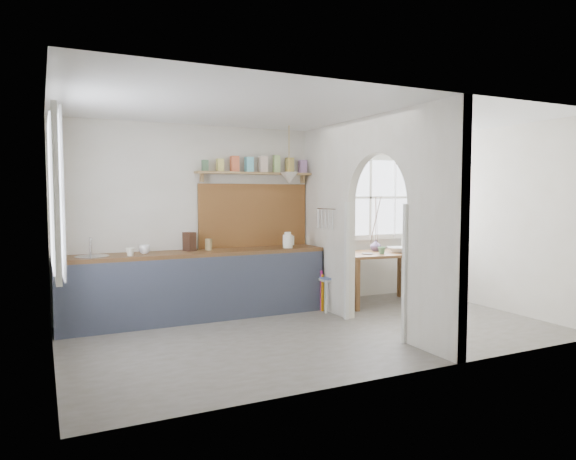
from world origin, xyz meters
name	(u,v)px	position (x,y,z in m)	size (l,w,h in m)	color
floor	(319,332)	(0.00, 0.00, 0.00)	(5.80, 3.20, 0.01)	slate
ceiling	(320,113)	(0.00, 0.00, 2.60)	(5.80, 3.20, 0.01)	silver
walls	(320,224)	(0.00, 0.00, 1.30)	(5.81, 3.21, 2.60)	silver
partition	(367,210)	(0.70, 0.06, 1.45)	(0.12, 3.20, 2.60)	silver
kitchen_window	(52,195)	(-2.87, 0.00, 1.65)	(0.10, 1.16, 1.50)	white
nook_window	(370,198)	(1.80, 1.56, 1.60)	(1.76, 0.10, 1.30)	white
counter	(197,284)	(-1.13, 1.33, 0.46)	(3.50, 0.60, 0.90)	brown
sink	(92,257)	(-2.43, 1.30, 0.89)	(0.40, 0.40, 0.02)	#B9BBC0
backsplash	(254,215)	(-0.20, 1.58, 1.35)	(1.65, 0.03, 0.90)	brown
shelf	(256,169)	(-0.20, 1.49, 2.01)	(1.75, 0.20, 0.21)	tan
pendant_lamp	(289,178)	(0.15, 1.15, 1.88)	(0.26, 0.26, 0.16)	beige
utensil_rail	(327,209)	(0.61, 0.90, 1.45)	(0.02, 0.02, 0.50)	#B9BBC0
dining_table	(380,278)	(1.62, 1.03, 0.39)	(1.24, 0.83, 0.78)	brown
chair_left	(331,277)	(0.76, 1.01, 0.47)	(0.43, 0.43, 0.95)	silver
chair_right	(420,268)	(2.45, 1.08, 0.47)	(0.43, 0.43, 0.95)	silver
kettle	(288,240)	(0.14, 1.17, 1.01)	(0.18, 0.15, 0.22)	white
mug_a	(130,252)	(-2.00, 1.14, 0.95)	(0.11, 0.11, 0.10)	silver
mug_b	(144,249)	(-1.80, 1.33, 0.96)	(0.14, 0.14, 0.11)	white
knife_block	(189,242)	(-1.20, 1.39, 1.02)	(0.11, 0.16, 0.25)	#382013
jar	(209,245)	(-0.95, 1.37, 0.98)	(0.10, 0.10, 0.15)	olive
towel_magenta	(321,292)	(0.58, 0.98, 0.28)	(0.02, 0.03, 0.59)	#A82069
towel_orange	(322,294)	(0.58, 0.95, 0.25)	(0.02, 0.03, 0.55)	orange
bowl	(399,250)	(1.90, 0.93, 0.82)	(0.32, 0.32, 0.08)	white
table_cup	(382,250)	(1.53, 0.86, 0.83)	(0.11, 0.11, 0.10)	#588A5F
plate	(367,254)	(1.32, 0.93, 0.78)	(0.17, 0.17, 0.01)	#3C3637
vase	(376,245)	(1.67, 1.22, 0.87)	(0.17, 0.17, 0.18)	#574466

